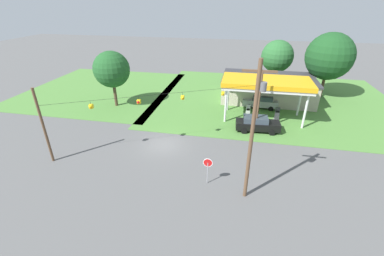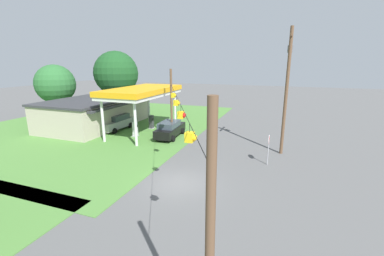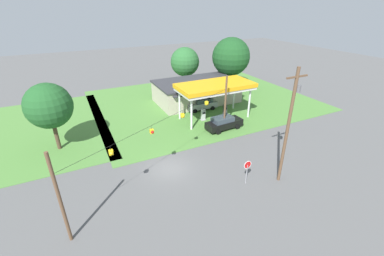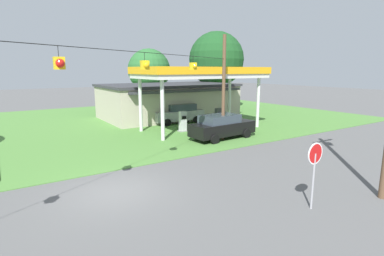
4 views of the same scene
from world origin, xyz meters
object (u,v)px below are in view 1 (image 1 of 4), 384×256
at_px(gas_station_store, 267,88).
at_px(car_at_pumps_front, 257,124).
at_px(gas_station_canopy, 266,84).
at_px(fuel_pump_near, 248,112).
at_px(tree_west_verge, 112,70).
at_px(tree_far_back, 330,56).
at_px(car_at_pumps_rear, 261,101).
at_px(utility_pole_main, 253,128).
at_px(tree_behind_station, 277,56).
at_px(stop_sign_roadside, 208,166).
at_px(fuel_pump_far, 277,114).

distance_m(gas_station_store, car_at_pumps_front, 11.43).
height_order(gas_station_canopy, fuel_pump_near, gas_station_canopy).
bearing_deg(car_at_pumps_front, tree_west_verge, 164.42).
distance_m(gas_station_canopy, tree_far_back, 14.24).
bearing_deg(gas_station_canopy, car_at_pumps_rear, 91.20).
xyz_separation_m(car_at_pumps_front, utility_pole_main, (-1.13, -11.66, 5.14)).
height_order(car_at_pumps_front, utility_pole_main, utility_pole_main).
height_order(gas_station_canopy, tree_behind_station, tree_behind_station).
xyz_separation_m(fuel_pump_near, tree_west_verge, (-18.93, 0.41, 4.55)).
bearing_deg(gas_station_store, tree_west_verge, -161.89).
relative_size(gas_station_canopy, car_at_pumps_rear, 2.15).
bearing_deg(tree_behind_station, car_at_pumps_front, -100.01).
distance_m(tree_behind_station, tree_west_verge, 28.21).
height_order(gas_station_store, car_at_pumps_rear, gas_station_store).
bearing_deg(gas_station_canopy, utility_pole_main, -97.04).
height_order(stop_sign_roadside, tree_west_verge, tree_west_verge).
xyz_separation_m(fuel_pump_far, stop_sign_roadside, (-6.99, -14.47, 1.01)).
bearing_deg(fuel_pump_far, tree_west_verge, 178.97).
distance_m(gas_station_canopy, tree_west_verge, 20.80).
relative_size(stop_sign_roadside, tree_west_verge, 0.32).
height_order(car_at_pumps_front, tree_behind_station, tree_behind_station).
relative_size(fuel_pump_far, car_at_pumps_front, 0.33).
relative_size(car_at_pumps_rear, stop_sign_roadside, 2.00).
relative_size(gas_station_canopy, tree_west_verge, 1.37).
bearing_deg(utility_pole_main, tree_west_verge, 140.01).
height_order(gas_station_store, tree_far_back, tree_far_back).
xyz_separation_m(fuel_pump_near, utility_pole_main, (-0.05, -15.43, 5.28)).
bearing_deg(stop_sign_roadside, car_at_pumps_front, -112.14).
bearing_deg(tree_behind_station, fuel_pump_near, -105.94).
relative_size(utility_pole_main, tree_behind_station, 1.41).
bearing_deg(fuel_pump_near, utility_pole_main, -90.18).
bearing_deg(tree_behind_station, car_at_pumps_rear, -102.85).
relative_size(fuel_pump_near, stop_sign_roadside, 0.68).
bearing_deg(fuel_pump_far, gas_station_store, 97.11).
bearing_deg(tree_west_verge, utility_pole_main, -39.99).
bearing_deg(tree_far_back, tree_behind_station, 140.81).
relative_size(fuel_pump_far, tree_west_verge, 0.22).
bearing_deg(tree_behind_station, gas_station_store, -101.94).
height_order(fuel_pump_far, utility_pole_main, utility_pole_main).
height_order(tree_behind_station, tree_far_back, tree_far_back).
relative_size(gas_station_store, utility_pole_main, 1.25).
relative_size(fuel_pump_far, utility_pole_main, 0.16).
relative_size(car_at_pumps_front, tree_west_verge, 0.66).
relative_size(gas_station_store, stop_sign_roadside, 5.47).
height_order(fuel_pump_near, tree_far_back, tree_far_back).
height_order(car_at_pumps_rear, tree_west_verge, tree_west_verge).
bearing_deg(fuel_pump_far, car_at_pumps_front, -124.93).
height_order(fuel_pump_near, tree_west_verge, tree_west_verge).
distance_m(car_at_pumps_rear, tree_far_back, 12.90).
bearing_deg(tree_west_verge, car_at_pumps_rear, 9.19).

